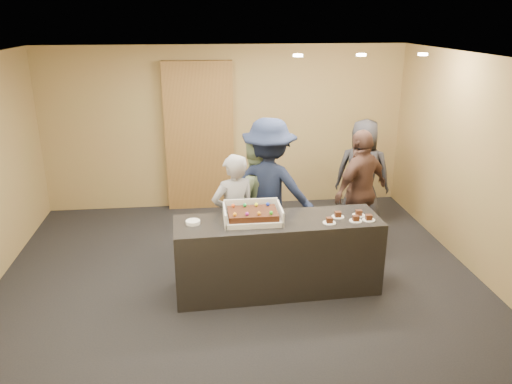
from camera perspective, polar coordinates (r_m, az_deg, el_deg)
room at (r=6.00m, az=-2.13°, el=2.23°), size 6.04×6.00×2.70m
serving_counter at (r=5.97m, az=2.46°, el=-7.22°), size 2.43×0.80×0.90m
storage_cabinet at (r=8.34m, az=-6.48°, el=6.26°), size 1.12×0.15×2.46m
cake_box at (r=5.75m, az=-0.41°, el=-2.86°), size 0.66×0.46×0.19m
sheet_cake at (r=5.70m, az=-0.39°, el=-2.47°), size 0.56×0.39×0.11m
plate_stack at (r=5.71m, az=-7.22°, el=-3.44°), size 0.16×0.16×0.04m
slice_a at (r=5.75m, az=8.39°, el=-3.31°), size 0.15×0.15×0.07m
slice_b at (r=5.93m, az=9.33°, el=-2.64°), size 0.15×0.15×0.07m
slice_c at (r=5.85m, az=11.33°, el=-3.07°), size 0.15×0.15×0.07m
slice_d at (r=6.02m, az=11.66°, el=-2.44°), size 0.15×0.15×0.07m
slice_e at (r=5.91m, az=12.76°, el=-2.95°), size 0.15×0.15×0.07m
person_server_grey at (r=6.18m, az=-2.54°, el=-2.74°), size 0.67×0.56×1.58m
person_sage_man at (r=6.66m, az=-0.21°, el=-0.82°), size 0.85×0.69×1.63m
person_navy_man at (r=6.55m, az=1.49°, el=0.15°), size 1.41×1.10×1.92m
person_brown_extra at (r=6.99m, az=11.87°, el=0.12°), size 1.07×0.91×1.72m
person_dark_suit at (r=7.79m, az=12.08°, el=2.03°), size 0.96×0.79×1.69m
ceiling_spotlights at (r=6.55m, az=11.94°, el=15.09°), size 1.72×0.12×0.03m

